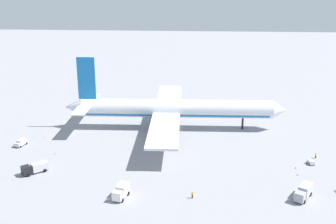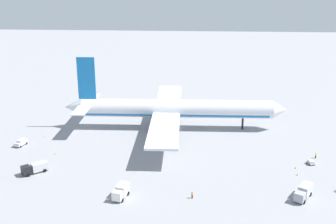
# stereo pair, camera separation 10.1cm
# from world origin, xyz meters

# --- Properties ---
(ground_plane) EXTENTS (600.00, 600.00, 0.00)m
(ground_plane) POSITION_xyz_m (0.00, 0.00, 0.00)
(ground_plane) COLOR gray
(airliner) EXTENTS (75.75, 68.68, 24.40)m
(airliner) POSITION_xyz_m (-1.45, 0.01, 6.88)
(airliner) COLOR silver
(airliner) RESTS_ON ground
(service_truck_0) EXTENTS (5.50, 7.03, 2.96)m
(service_truck_0) POSITION_xyz_m (32.25, -45.70, 1.61)
(service_truck_0) COLOR #999EA5
(service_truck_0) RESTS_ON ground
(service_truck_2) EXTENTS (6.48, 6.15, 2.56)m
(service_truck_2) POSITION_xyz_m (-34.97, -37.71, 1.46)
(service_truck_2) COLOR black
(service_truck_2) RESTS_ON ground
(service_truck_4) EXTENTS (3.41, 5.75, 2.98)m
(service_truck_4) POSITION_xyz_m (-10.00, -48.79, 1.61)
(service_truck_4) COLOR white
(service_truck_4) RESTS_ON ground
(service_van) EXTENTS (2.88, 4.78, 1.97)m
(service_van) POSITION_xyz_m (-46.71, -19.59, 1.03)
(service_van) COLOR silver
(service_van) RESTS_ON ground
(baggage_cart_0) EXTENTS (1.96, 3.03, 1.18)m
(baggage_cart_0) POSITION_xyz_m (38.74, -26.59, 0.66)
(baggage_cart_0) COLOR gray
(baggage_cart_0) RESTS_ON ground
(ground_worker_0) EXTENTS (0.55, 0.55, 1.76)m
(ground_worker_0) POSITION_xyz_m (41.14, -22.35, 0.90)
(ground_worker_0) COLOR black
(ground_worker_0) RESTS_ON ground
(ground_worker_2) EXTENTS (0.45, 0.45, 1.61)m
(ground_worker_2) POSITION_xyz_m (6.51, -47.81, 0.81)
(ground_worker_2) COLOR black
(ground_worker_2) RESTS_ON ground
(traffic_cone_0) EXTENTS (0.36, 0.36, 0.55)m
(traffic_cone_0) POSITION_xyz_m (-34.06, -25.33, 0.28)
(traffic_cone_0) COLOR orange
(traffic_cone_0) RESTS_ON ground
(traffic_cone_1) EXTENTS (0.36, 0.36, 0.55)m
(traffic_cone_1) POSITION_xyz_m (-41.93, -12.71, 0.28)
(traffic_cone_1) COLOR orange
(traffic_cone_1) RESTS_ON ground
(traffic_cone_2) EXTENTS (0.36, 0.36, 0.55)m
(traffic_cone_2) POSITION_xyz_m (33.94, -29.81, 0.28)
(traffic_cone_2) COLOR orange
(traffic_cone_2) RESTS_ON ground
(traffic_cone_3) EXTENTS (0.36, 0.36, 0.55)m
(traffic_cone_3) POSITION_xyz_m (33.55, -33.90, 0.28)
(traffic_cone_3) COLOR orange
(traffic_cone_3) RESTS_ON ground
(traffic_cone_4) EXTENTS (0.36, 0.36, 0.55)m
(traffic_cone_4) POSITION_xyz_m (38.24, 21.50, 0.28)
(traffic_cone_4) COLOR orange
(traffic_cone_4) RESTS_ON ground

